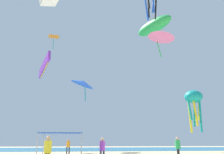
{
  "coord_description": "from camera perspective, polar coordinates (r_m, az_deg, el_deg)",
  "views": [
    {
      "loc": [
        -3.68,
        -17.8,
        1.51
      ],
      "look_at": [
        -0.0,
        12.15,
        9.68
      ],
      "focal_mm": 38.07,
      "sensor_mm": 36.0,
      "label": 1
    }
  ],
  "objects": [
    {
      "name": "person_leftmost",
      "position": [
        22.54,
        15.54,
        -15.68
      ],
      "size": [
        0.44,
        0.45,
        1.87
      ],
      "rotation": [
        0.0,
        0.0,
        0.99
      ],
      "color": "black",
      "rests_on": "ground"
    },
    {
      "name": "person_central",
      "position": [
        18.68,
        -2.35,
        -16.56
      ],
      "size": [
        0.42,
        0.42,
        1.79
      ],
      "rotation": [
        0.0,
        0.0,
        0.71
      ],
      "color": "#33384C",
      "rests_on": "ground"
    },
    {
      "name": "canopy_tent",
      "position": [
        20.41,
        -11.99,
        -13.27
      ],
      "size": [
        3.36,
        2.98,
        2.17
      ],
      "color": "#B2B2B7",
      "rests_on": "ground"
    },
    {
      "name": "kite_delta_pink",
      "position": [
        32.58,
        11.8,
        9.73
      ],
      "size": [
        3.58,
        3.53,
        3.1
      ],
      "rotation": [
        0.0,
        0.0,
        4.7
      ],
      "color": "pink"
    },
    {
      "name": "ocean_strip",
      "position": [
        49.23,
        -2.83,
        -16.87
      ],
      "size": [
        110.0,
        22.75,
        0.03
      ],
      "primitive_type": "cube",
      "color": "#1E6B93",
      "rests_on": "ground"
    },
    {
      "name": "kite_parafoil_purple",
      "position": [
        43.2,
        -15.89,
        2.71
      ],
      "size": [
        2.73,
        5.88,
        3.76
      ],
      "rotation": [
        0.0,
        0.0,
        1.98
      ],
      "color": "purple"
    },
    {
      "name": "kite_inflatable_green",
      "position": [
        39.25,
        10.0,
        11.95
      ],
      "size": [
        5.52,
        7.58,
        2.92
      ],
      "rotation": [
        0.0,
        0.0,
        5.18
      ],
      "color": "green"
    },
    {
      "name": "kite_diamond_orange",
      "position": [
        40.26,
        -13.81,
        9.26
      ],
      "size": [
        1.91,
        1.9,
        2.33
      ],
      "rotation": [
        0.0,
        0.0,
        3.31
      ],
      "color": "orange"
    },
    {
      "name": "kite_delta_blue",
      "position": [
        41.77,
        -6.99,
        -1.39
      ],
      "size": [
        4.98,
        4.97,
        3.97
      ],
      "rotation": [
        0.0,
        0.0,
        4.46
      ],
      "color": "blue"
    },
    {
      "name": "person_near_tent",
      "position": [
        30.9,
        -10.48,
        -15.79
      ],
      "size": [
        0.44,
        0.42,
        1.77
      ],
      "rotation": [
        0.0,
        0.0,
        0.48
      ],
      "color": "#33384C",
      "rests_on": "ground"
    },
    {
      "name": "person_rightmost",
      "position": [
        14.86,
        -15.17,
        -16.37
      ],
      "size": [
        0.43,
        0.47,
        1.82
      ],
      "rotation": [
        0.0,
        0.0,
        4.39
      ],
      "color": "black",
      "rests_on": "ground"
    },
    {
      "name": "kite_octopus_teal",
      "position": [
        39.19,
        19.02,
        -4.97
      ],
      "size": [
        3.17,
        3.17,
        6.46
      ],
      "rotation": [
        0.0,
        0.0,
        3.32
      ],
      "color": "teal"
    }
  ]
}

